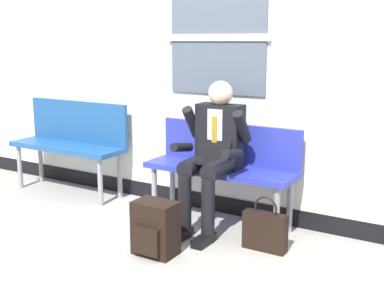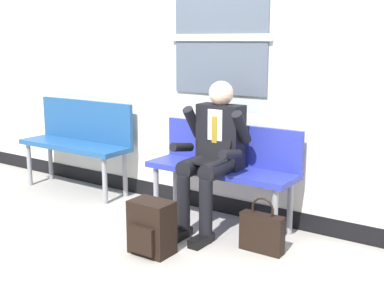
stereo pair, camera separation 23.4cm
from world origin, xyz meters
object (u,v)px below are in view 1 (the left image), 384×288
at_px(bench_with_person, 223,162).
at_px(handbag, 265,230).
at_px(bench_empty, 72,138).
at_px(person_seated, 213,151).
at_px(backpack, 155,229).

xyz_separation_m(bench_with_person, handbag, (0.57, -0.38, -0.39)).
relative_size(bench_empty, person_seated, 1.04).
distance_m(bench_with_person, backpack, 0.96).
distance_m(backpack, handbag, 0.85).
bearing_deg(person_seated, handbag, -17.68).
xyz_separation_m(bench_empty, handbag, (2.41, -0.39, -0.42)).
relative_size(bench_empty, backpack, 3.19).
xyz_separation_m(bench_empty, person_seated, (1.84, -0.20, 0.11)).
relative_size(person_seated, handbag, 2.92).
xyz_separation_m(bench_with_person, bench_empty, (-1.84, 0.01, 0.03)).
relative_size(person_seated, backpack, 3.06).
bearing_deg(person_seated, bench_empty, 173.66).
bearing_deg(backpack, person_seated, 80.29).
bearing_deg(backpack, bench_with_person, 82.41).
height_order(bench_with_person, handbag, bench_with_person).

